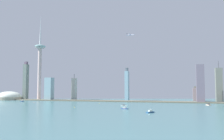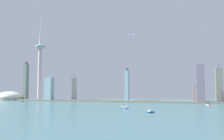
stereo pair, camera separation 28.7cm
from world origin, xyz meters
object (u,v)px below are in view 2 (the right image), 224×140
at_px(skyscraper_3, 26,81).
at_px(skyscraper_5, 74,89).
at_px(skyscraper_6, 127,85).
at_px(boat_1, 208,105).
at_px(boat_2, 150,112).
at_px(channel_buoy_2, 34,103).
at_px(channel_buoy_1, 99,103).
at_px(boat_4, 22,101).
at_px(channel_buoy_0, 74,107).
at_px(skyscraper_2, 49,89).
at_px(skyscraper_0, 219,85).
at_px(skyscraper_1, 196,94).
at_px(boat_3, 124,108).
at_px(skyscraper_4, 200,84).
at_px(boat_0, 124,106).
at_px(airplane, 130,35).
at_px(stadium_dome, 9,97).
at_px(observation_tower, 40,60).

height_order(skyscraper_3, skyscraper_5, skyscraper_3).
xyz_separation_m(skyscraper_5, skyscraper_6, (214.23, -19.43, 12.87)).
distance_m(boat_1, boat_2, 258.80).
bearing_deg(channel_buoy_2, channel_buoy_1, 10.54).
bearing_deg(skyscraper_5, channel_buoy_2, -93.98).
distance_m(skyscraper_3, skyscraper_5, 187.00).
distance_m(boat_1, boat_4, 566.04).
xyz_separation_m(skyscraper_3, channel_buoy_0, (337.94, -281.59, -68.86)).
bearing_deg(skyscraper_5, boat_2, -50.26).
height_order(skyscraper_2, boat_1, skyscraper_2).
bearing_deg(skyscraper_5, boat_4, -119.16).
distance_m(skyscraper_0, skyscraper_6, 299.77).
bearing_deg(skyscraper_1, boat_3, -113.03).
bearing_deg(boat_4, skyscraper_1, -70.96).
relative_size(skyscraper_4, skyscraper_6, 0.99).
height_order(boat_0, channel_buoy_1, boat_0).
bearing_deg(channel_buoy_2, airplane, 25.93).
relative_size(skyscraper_1, skyscraper_5, 0.51).
distance_m(skyscraper_4, channel_buoy_2, 496.23).
distance_m(skyscraper_1, channel_buoy_2, 533.01).
distance_m(channel_buoy_0, channel_buoy_1, 144.94).
xyz_separation_m(skyscraper_0, airplane, (-267.71, -76.52, 161.00)).
height_order(stadium_dome, skyscraper_0, skyscraper_0).
xyz_separation_m(observation_tower, skyscraper_2, (54.63, -19.89, -109.77)).
relative_size(skyscraper_6, channel_buoy_2, 55.38).
bearing_deg(boat_4, boat_2, -119.84).
bearing_deg(skyscraper_1, channel_buoy_0, -127.14).
distance_m(channel_buoy_1, airplane, 243.82).
bearing_deg(boat_1, skyscraper_6, -144.54).
height_order(observation_tower, channel_buoy_1, observation_tower).
bearing_deg(channel_buoy_2, skyscraper_4, 17.20).
bearing_deg(skyscraper_4, observation_tower, 177.49).
xyz_separation_m(skyscraper_6, airplane, (31.85, -87.84, 160.51)).
distance_m(skyscraper_1, channel_buoy_1, 356.44).
relative_size(boat_3, channel_buoy_2, 8.29).
distance_m(skyscraper_5, boat_3, 454.80).
height_order(observation_tower, skyscraper_4, observation_tower).
relative_size(boat_3, channel_buoy_0, 9.21).
bearing_deg(skyscraper_6, boat_0, -78.92).
xyz_separation_m(skyscraper_5, boat_1, (466.27, -187.43, -39.87)).
bearing_deg(observation_tower, skyscraper_3, 178.53).
height_order(skyscraper_3, boat_0, skyscraper_3).
relative_size(skyscraper_0, skyscraper_2, 1.60).
relative_size(boat_1, channel_buoy_0, 9.54).
bearing_deg(skyscraper_5, skyscraper_2, -124.84).
relative_size(channel_buoy_0, channel_buoy_1, 0.83).
bearing_deg(skyscraper_6, skyscraper_4, -16.15).
bearing_deg(skyscraper_4, boat_0, -134.49).
bearing_deg(boat_1, skyscraper_5, -132.75).
distance_m(skyscraper_2, channel_buoy_2, 161.58).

